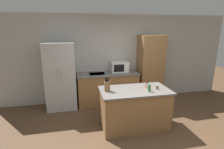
% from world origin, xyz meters
% --- Properties ---
extents(ground_plane, '(14.00, 14.00, 0.00)m').
position_xyz_m(ground_plane, '(0.00, 0.00, 0.00)').
color(ground_plane, brown).
extents(wall_back, '(7.20, 0.06, 2.60)m').
position_xyz_m(wall_back, '(0.00, 2.33, 1.30)').
color(wall_back, '#B2B2AD').
rests_on(wall_back, ground_plane).
extents(refrigerator, '(0.80, 0.66, 1.84)m').
position_xyz_m(refrigerator, '(-1.64, 1.98, 0.92)').
color(refrigerator, '#B7BABC').
rests_on(refrigerator, ground_plane).
extents(back_counter, '(1.78, 0.66, 0.94)m').
position_xyz_m(back_counter, '(-0.33, 1.99, 0.47)').
color(back_counter, olive).
rests_on(back_counter, ground_plane).
extents(pantry_cabinet, '(0.71, 0.61, 2.01)m').
position_xyz_m(pantry_cabinet, '(1.00, 2.01, 1.00)').
color(pantry_cabinet, olive).
rests_on(pantry_cabinet, ground_plane).
extents(kitchen_island, '(1.53, 0.84, 0.90)m').
position_xyz_m(kitchen_island, '(0.03, 0.60, 0.45)').
color(kitchen_island, olive).
rests_on(kitchen_island, ground_plane).
extents(microwave, '(0.50, 0.39, 0.31)m').
position_xyz_m(microwave, '(0.05, 2.09, 1.09)').
color(microwave, white).
rests_on(microwave, back_counter).
extents(knife_block, '(0.12, 0.07, 0.31)m').
position_xyz_m(knife_block, '(-0.59, 0.64, 1.01)').
color(knife_block, olive).
rests_on(knife_block, kitchen_island).
extents(spice_bottle_tall_dark, '(0.04, 0.04, 0.16)m').
position_xyz_m(spice_bottle_tall_dark, '(0.31, 0.59, 0.97)').
color(spice_bottle_tall_dark, beige).
rests_on(spice_bottle_tall_dark, kitchen_island).
extents(spice_bottle_short_red, '(0.06, 0.06, 0.11)m').
position_xyz_m(spice_bottle_short_red, '(0.33, 0.67, 0.95)').
color(spice_bottle_short_red, '#B2281E').
rests_on(spice_bottle_short_red, kitchen_island).
extents(spice_bottle_amber_oil, '(0.05, 0.05, 0.09)m').
position_xyz_m(spice_bottle_amber_oil, '(0.52, 0.54, 0.94)').
color(spice_bottle_amber_oil, '#563319').
rests_on(spice_bottle_amber_oil, kitchen_island).
extents(spice_bottle_green_herb, '(0.06, 0.06, 0.16)m').
position_xyz_m(spice_bottle_green_herb, '(0.28, 0.43, 0.97)').
color(spice_bottle_green_herb, '#337033').
rests_on(spice_bottle_green_herb, kitchen_island).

